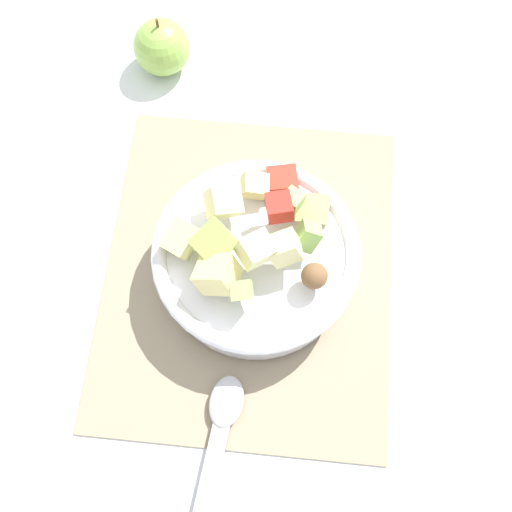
# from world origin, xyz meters

# --- Properties ---
(ground_plane) EXTENTS (2.40, 2.40, 0.00)m
(ground_plane) POSITION_xyz_m (0.00, 0.00, 0.00)
(ground_plane) COLOR silver
(placemat) EXTENTS (0.40, 0.33, 0.01)m
(placemat) POSITION_xyz_m (0.00, 0.00, 0.00)
(placemat) COLOR gray
(placemat) RESTS_ON ground_plane
(salad_bowl) EXTENTS (0.23, 0.23, 0.12)m
(salad_bowl) POSITION_xyz_m (0.00, -0.01, 0.05)
(salad_bowl) COLOR white
(salad_bowl) RESTS_ON placemat
(serving_spoon) EXTENTS (0.20, 0.05, 0.01)m
(serving_spoon) POSITION_xyz_m (-0.19, 0.01, 0.01)
(serving_spoon) COLOR #B7B7BC
(serving_spoon) RESTS_ON placemat
(whole_apple) EXTENTS (0.07, 0.07, 0.09)m
(whole_apple) POSITION_xyz_m (0.28, 0.14, 0.04)
(whole_apple) COLOR #8CB74C
(whole_apple) RESTS_ON ground_plane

